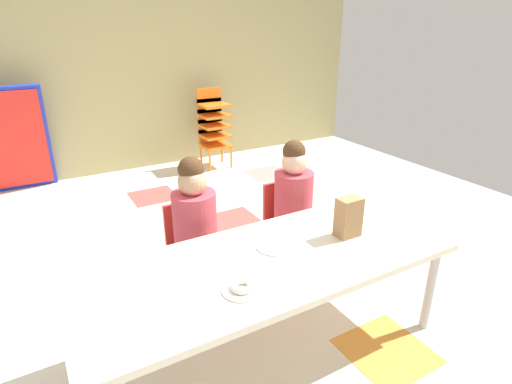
% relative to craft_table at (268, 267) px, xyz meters
% --- Properties ---
extents(ground_plane, '(6.25, 5.59, 0.02)m').
position_rel_craft_table_xyz_m(ground_plane, '(0.08, 0.55, -0.51)').
color(ground_plane, silver).
extents(back_wall, '(6.25, 0.10, 2.67)m').
position_rel_craft_table_xyz_m(back_wall, '(0.09, 3.35, 0.84)').
color(back_wall, tan).
rests_on(back_wall, ground_plane).
extents(craft_table, '(1.88, 0.75, 0.54)m').
position_rel_craft_table_xyz_m(craft_table, '(0.00, 0.00, 0.00)').
color(craft_table, beige).
rests_on(craft_table, ground_plane).
extents(seated_child_near_camera, '(0.33, 0.33, 0.92)m').
position_rel_craft_table_xyz_m(seated_child_near_camera, '(-0.14, 0.60, 0.05)').
color(seated_child_near_camera, red).
rests_on(seated_child_near_camera, ground_plane).
extents(seated_child_middle_seat, '(0.32, 0.31, 0.92)m').
position_rel_craft_table_xyz_m(seated_child_middle_seat, '(0.56, 0.60, 0.05)').
color(seated_child_middle_seat, red).
rests_on(seated_child_middle_seat, ground_plane).
extents(kid_chair_orange_stack, '(0.32, 0.30, 0.92)m').
position_rel_craft_table_xyz_m(kid_chair_orange_stack, '(1.03, 2.93, 0.02)').
color(kid_chair_orange_stack, orange).
rests_on(kid_chair_orange_stack, ground_plane).
extents(paper_bag_brown, '(0.13, 0.09, 0.22)m').
position_rel_craft_table_xyz_m(paper_bag_brown, '(0.50, -0.01, 0.15)').
color(paper_bag_brown, '#9E754C').
rests_on(paper_bag_brown, craft_table).
extents(paper_plate_near_edge, '(0.18, 0.18, 0.01)m').
position_rel_craft_table_xyz_m(paper_plate_near_edge, '(-0.23, -0.16, 0.05)').
color(paper_plate_near_edge, white).
rests_on(paper_plate_near_edge, craft_table).
extents(paper_plate_center_table, '(0.18, 0.18, 0.01)m').
position_rel_craft_table_xyz_m(paper_plate_center_table, '(0.09, 0.08, 0.05)').
color(paper_plate_center_table, white).
rests_on(paper_plate_center_table, craft_table).
extents(donut_powdered_on_plate, '(0.11, 0.11, 0.03)m').
position_rel_craft_table_xyz_m(donut_powdered_on_plate, '(-0.23, -0.16, 0.06)').
color(donut_powdered_on_plate, white).
rests_on(donut_powdered_on_plate, craft_table).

